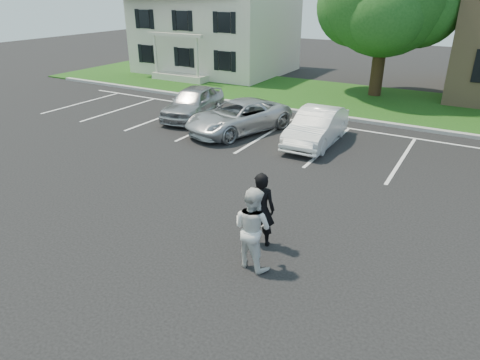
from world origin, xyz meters
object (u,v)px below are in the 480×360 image
at_px(car_white_sedan, 317,127).
at_px(man_white_shirt, 252,228).
at_px(house, 216,17).
at_px(car_silver_west, 193,102).
at_px(man_black_suit, 261,209).
at_px(car_silver_minivan, 238,117).

bearing_deg(car_white_sedan, man_white_shirt, -80.59).
height_order(house, car_silver_west, house).
relative_size(man_white_shirt, car_silver_west, 0.44).
distance_m(man_black_suit, car_silver_minivan, 8.98).
xyz_separation_m(car_silver_west, car_silver_minivan, (2.98, -0.86, -0.07)).
xyz_separation_m(man_black_suit, car_silver_minivan, (-4.97, 7.47, -0.27)).
bearing_deg(car_silver_minivan, car_silver_west, -177.36).
distance_m(man_white_shirt, car_silver_west, 12.32).
bearing_deg(house, car_silver_west, -62.08).
xyz_separation_m(man_black_suit, car_white_sedan, (-1.50, 7.69, -0.24)).
height_order(house, man_black_suit, house).
height_order(house, man_white_shirt, house).
bearing_deg(man_black_suit, car_silver_minivan, -73.24).
relative_size(man_black_suit, car_silver_minivan, 0.39).
bearing_deg(car_silver_minivan, house, 145.15).
bearing_deg(man_white_shirt, man_black_suit, -62.23).
bearing_deg(car_silver_minivan, man_white_shirt, -39.19).
xyz_separation_m(house, man_black_suit, (13.92, -19.60, -2.89)).
bearing_deg(man_black_suit, car_white_sedan, -95.82).
bearing_deg(man_white_shirt, car_silver_minivan, -46.47).
relative_size(man_white_shirt, car_silver_minivan, 0.40).
relative_size(car_silver_west, car_white_sedan, 1.03).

